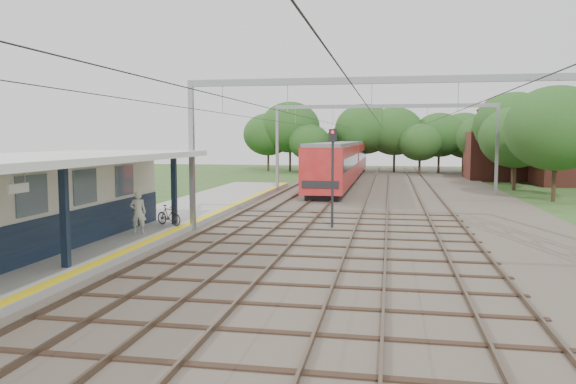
# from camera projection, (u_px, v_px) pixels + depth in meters

# --- Properties ---
(ground) EXTENTS (160.00, 160.00, 0.00)m
(ground) POSITION_uv_depth(u_px,v_px,m) (172.00, 369.00, 10.67)
(ground) COLOR #2D4C1E
(ground) RESTS_ON ground
(ballast_bed) EXTENTS (18.00, 90.00, 0.10)m
(ballast_bed) POSITION_uv_depth(u_px,v_px,m) (389.00, 200.00, 39.33)
(ballast_bed) COLOR #473D33
(ballast_bed) RESTS_ON ground
(platform) EXTENTS (5.00, 52.00, 0.35)m
(platform) POSITION_uv_depth(u_px,v_px,m) (134.00, 230.00, 25.69)
(platform) COLOR gray
(platform) RESTS_ON ground
(yellow_stripe) EXTENTS (0.45, 52.00, 0.01)m
(yellow_stripe) POSITION_uv_depth(u_px,v_px,m) (180.00, 227.00, 25.28)
(yellow_stripe) COLOR yellow
(yellow_stripe) RESTS_ON platform
(station_building) EXTENTS (3.41, 18.00, 3.40)m
(station_building) POSITION_uv_depth(u_px,v_px,m) (1.00, 207.00, 18.90)
(station_building) COLOR beige
(station_building) RESTS_ON platform
(canopy) EXTENTS (6.40, 20.00, 3.44)m
(canopy) POSITION_uv_depth(u_px,v_px,m) (8.00, 161.00, 17.57)
(canopy) COLOR #0F1C32
(canopy) RESTS_ON platform
(rail_tracks) EXTENTS (11.80, 88.00, 0.15)m
(rail_tracks) POSITION_uv_depth(u_px,v_px,m) (353.00, 197.00, 39.76)
(rail_tracks) COLOR brown
(rail_tracks) RESTS_ON ballast_bed
(catenary_system) EXTENTS (17.22, 88.00, 7.00)m
(catenary_system) POSITION_uv_depth(u_px,v_px,m) (380.00, 119.00, 34.30)
(catenary_system) COLOR gray
(catenary_system) RESTS_ON ground
(tree_band) EXTENTS (31.72, 30.88, 8.82)m
(tree_band) POSITION_uv_depth(u_px,v_px,m) (389.00, 133.00, 65.45)
(tree_band) COLOR #382619
(tree_band) RESTS_ON ground
(house_far) EXTENTS (8.00, 6.12, 8.66)m
(house_far) POSITION_uv_depth(u_px,v_px,m) (507.00, 149.00, 58.44)
(house_far) COLOR brown
(house_far) RESTS_ON ground
(person) EXTENTS (0.78, 0.66, 1.82)m
(person) POSITION_uv_depth(u_px,v_px,m) (138.00, 212.00, 23.60)
(person) COLOR silver
(person) RESTS_ON platform
(bicycle) EXTENTS (1.60, 1.10, 0.94)m
(bicycle) POSITION_uv_depth(u_px,v_px,m) (169.00, 215.00, 25.86)
(bicycle) COLOR black
(bicycle) RESTS_ON platform
(train) EXTENTS (2.96, 36.90, 3.89)m
(train) POSITION_uv_depth(u_px,v_px,m) (343.00, 161.00, 55.15)
(train) COLOR black
(train) RESTS_ON ballast_bed
(signal_post) EXTENTS (0.37, 0.32, 4.80)m
(signal_post) POSITION_uv_depth(u_px,v_px,m) (333.00, 164.00, 26.54)
(signal_post) COLOR black
(signal_post) RESTS_ON ground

